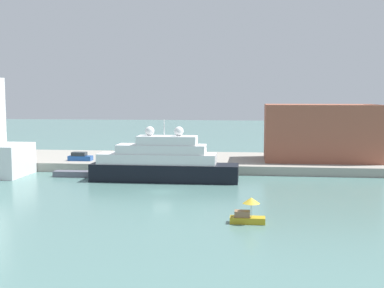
# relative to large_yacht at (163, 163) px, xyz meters

# --- Properties ---
(ground) EXTENTS (400.00, 400.00, 0.00)m
(ground) POSITION_rel_large_yacht_xyz_m (1.54, -8.93, -2.91)
(ground) COLOR slate
(quay_dock) EXTENTS (110.00, 21.30, 1.55)m
(quay_dock) POSITION_rel_large_yacht_xyz_m (1.54, 17.72, -2.13)
(quay_dock) COLOR gray
(quay_dock) RESTS_ON ground
(large_yacht) EXTENTS (23.34, 4.89, 9.82)m
(large_yacht) POSITION_rel_large_yacht_xyz_m (0.00, 0.00, 0.00)
(large_yacht) COLOR black
(large_yacht) RESTS_ON ground
(small_motorboat) EXTENTS (3.75, 1.85, 2.80)m
(small_motorboat) POSITION_rel_large_yacht_xyz_m (13.62, -25.25, -1.79)
(small_motorboat) COLOR #B7991E
(small_motorboat) RESTS_ON ground
(work_barge) EXTENTS (6.24, 1.99, 0.96)m
(work_barge) POSITION_rel_large_yacht_xyz_m (-15.70, 2.52, -2.43)
(work_barge) COLOR #595966
(work_barge) RESTS_ON ground
(harbor_building) EXTENTS (20.30, 11.01, 10.33)m
(harbor_building) POSITION_rel_large_yacht_xyz_m (26.60, 16.73, 3.81)
(harbor_building) COLOR #93513D
(harbor_building) RESTS_ON quay_dock
(parked_car) EXTENTS (4.32, 1.88, 1.57)m
(parked_car) POSITION_rel_large_yacht_xyz_m (-17.44, 11.43, -0.68)
(parked_car) COLOR #1E4C99
(parked_car) RESTS_ON quay_dock
(person_figure) EXTENTS (0.36, 0.36, 1.78)m
(person_figure) POSITION_rel_large_yacht_xyz_m (-11.73, 12.72, -0.52)
(person_figure) COLOR #334C8C
(person_figure) RESTS_ON quay_dock
(mooring_bollard) EXTENTS (0.51, 0.51, 0.82)m
(mooring_bollard) POSITION_rel_large_yacht_xyz_m (6.23, 8.08, -0.94)
(mooring_bollard) COLOR black
(mooring_bollard) RESTS_ON quay_dock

